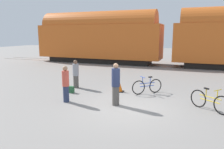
# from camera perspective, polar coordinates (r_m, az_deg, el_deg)

# --- Properties ---
(ground_plane) EXTENTS (80.00, 80.00, 0.00)m
(ground_plane) POSITION_cam_1_polar(r_m,az_deg,el_deg) (9.17, 3.76, -8.65)
(ground_plane) COLOR gray
(freight_train) EXTENTS (27.41, 2.91, 5.31)m
(freight_train) POSITION_cam_1_polar(r_m,az_deg,el_deg) (21.33, 14.41, 9.65)
(freight_train) COLOR black
(freight_train) RESTS_ON ground_plane
(rail_near) EXTENTS (39.41, 0.07, 0.01)m
(rail_near) POSITION_cam_1_polar(r_m,az_deg,el_deg) (20.83, 13.82, 1.97)
(rail_near) COLOR #4C4238
(rail_near) RESTS_ON ground_plane
(rail_far) EXTENTS (39.41, 0.07, 0.01)m
(rail_far) POSITION_cam_1_polar(r_m,az_deg,el_deg) (22.24, 14.30, 2.48)
(rail_far) COLOR #4C4238
(rail_far) RESTS_ON ground_plane
(bicycle_yellow) EXTENTS (1.47, 1.12, 0.92)m
(bicycle_yellow) POSITION_cam_1_polar(r_m,az_deg,el_deg) (9.51, 24.17, -6.39)
(bicycle_yellow) COLOR black
(bicycle_yellow) RESTS_ON ground_plane
(bicycle_blue) EXTENTS (1.30, 1.19, 0.90)m
(bicycle_blue) POSITION_cam_1_polar(r_m,az_deg,el_deg) (11.28, 9.15, -3.05)
(bicycle_blue) COLOR black
(bicycle_blue) RESTS_ON ground_plane
(person_in_grey) EXTENTS (0.35, 0.35, 1.58)m
(person_in_grey) POSITION_cam_1_polar(r_m,az_deg,el_deg) (12.46, -9.45, 0.12)
(person_in_grey) COLOR #514C47
(person_in_grey) RESTS_ON ground_plane
(person_in_red) EXTENTS (0.31, 0.31, 1.63)m
(person_in_red) POSITION_cam_1_polar(r_m,az_deg,el_deg) (9.91, -12.00, -2.41)
(person_in_red) COLOR #283351
(person_in_red) RESTS_ON ground_plane
(person_in_navy) EXTENTS (0.36, 0.36, 1.81)m
(person_in_navy) POSITION_cam_1_polar(r_m,az_deg,el_deg) (9.22, 0.99, -2.62)
(person_in_navy) COLOR #514C47
(person_in_navy) RESTS_ON ground_plane
(backpack) EXTENTS (0.28, 0.20, 0.34)m
(backpack) POSITION_cam_1_polar(r_m,az_deg,el_deg) (11.53, -10.62, -3.89)
(backpack) COLOR #235633
(backpack) RESTS_ON ground_plane
(traffic_cone) EXTENTS (0.40, 0.40, 0.55)m
(traffic_cone) POSITION_cam_1_polar(r_m,az_deg,el_deg) (11.53, 2.01, -3.28)
(traffic_cone) COLOR black
(traffic_cone) RESTS_ON ground_plane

